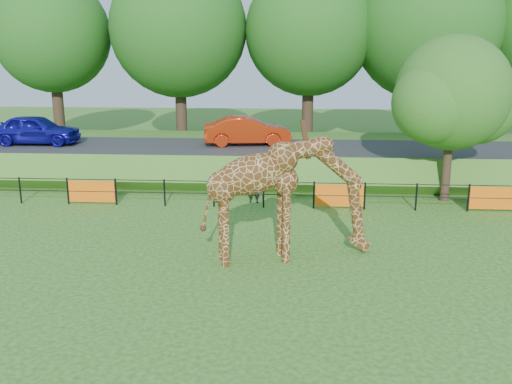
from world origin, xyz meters
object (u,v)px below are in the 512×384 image
giraffe (289,199)px  visitor (254,184)px  tree_east (455,97)px  car_blue (35,130)px  car_red (247,131)px

giraffe → visitor: giraffe is taller
giraffe → tree_east: (6.54, 7.14, 2.41)m
giraffe → visitor: (-1.50, 6.23, -1.10)m
giraffe → car_blue: (-12.97, 11.51, 0.30)m
car_blue → tree_east: size_ratio=0.65×
visitor → tree_east: tree_east is taller
giraffe → car_blue: size_ratio=1.19×
car_red → visitor: (0.74, -5.82, -1.36)m
giraffe → car_red: bearing=84.9°
car_red → tree_east: 10.29m
giraffe → tree_east: 9.98m
car_blue → visitor: size_ratio=2.84×
car_blue → tree_east: tree_east is taller
car_blue → car_red: 10.75m
car_blue → car_red: size_ratio=1.01×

